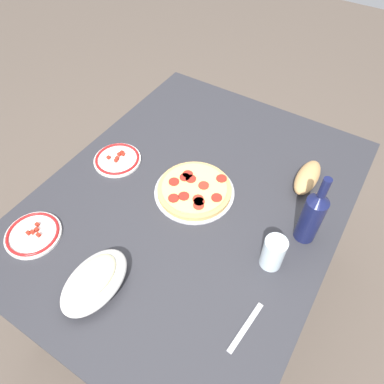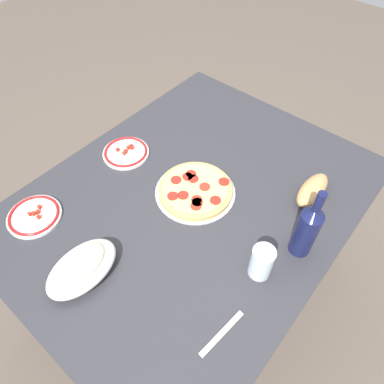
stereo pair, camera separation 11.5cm
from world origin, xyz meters
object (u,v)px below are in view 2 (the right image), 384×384
at_px(baked_pasta_dish, 82,267).
at_px(side_plate_far, 127,152).
at_px(dining_table, 192,215).
at_px(water_glass, 261,262).
at_px(bread_loaf, 312,190).
at_px(wine_bottle, 307,229).
at_px(side_plate_near, 34,216).
at_px(pepperoni_pizza, 195,190).

height_order(baked_pasta_dish, side_plate_far, baked_pasta_dish).
bearing_deg(dining_table, water_glass, 75.06).
bearing_deg(bread_loaf, water_glass, 3.71).
bearing_deg(wine_bottle, side_plate_far, -85.75).
height_order(dining_table, wine_bottle, wine_bottle).
bearing_deg(side_plate_far, baked_pasta_dish, 32.94).
height_order(baked_pasta_dish, side_plate_near, baked_pasta_dish).
distance_m(side_plate_near, side_plate_far, 0.43).
relative_size(wine_bottle, water_glass, 2.34).
xyz_separation_m(dining_table, bread_loaf, (-0.29, 0.33, 0.14)).
bearing_deg(side_plate_far, bread_loaf, 112.40).
xyz_separation_m(baked_pasta_dish, wine_bottle, (-0.51, 0.47, 0.07)).
bearing_deg(side_plate_near, baked_pasta_dish, 85.28).
relative_size(side_plate_far, bread_loaf, 1.02).
bearing_deg(dining_table, wine_bottle, 98.49).
bearing_deg(water_glass, side_plate_far, -97.94).
xyz_separation_m(dining_table, wine_bottle, (-0.06, 0.41, 0.22)).
height_order(baked_pasta_dish, water_glass, water_glass).
relative_size(dining_table, bread_loaf, 7.20).
bearing_deg(bread_loaf, pepperoni_pizza, -51.98).
height_order(dining_table, side_plate_far, side_plate_far).
bearing_deg(water_glass, baked_pasta_dish, -49.10).
relative_size(water_glass, bread_loaf, 0.66).
xyz_separation_m(dining_table, water_glass, (0.09, 0.35, 0.17)).
distance_m(pepperoni_pizza, water_glass, 0.38).
distance_m(baked_pasta_dish, side_plate_near, 0.31).
distance_m(baked_pasta_dish, water_glass, 0.55).
bearing_deg(baked_pasta_dish, side_plate_far, -147.06).
distance_m(wine_bottle, side_plate_near, 0.92).
height_order(dining_table, pepperoni_pizza, pepperoni_pizza).
xyz_separation_m(pepperoni_pizza, baked_pasta_dish, (0.48, -0.05, 0.03)).
bearing_deg(side_plate_far, pepperoni_pizza, 93.31).
distance_m(baked_pasta_dish, side_plate_far, 0.54).
bearing_deg(side_plate_far, wine_bottle, 94.25).
height_order(water_glass, side_plate_near, water_glass).
bearing_deg(water_glass, wine_bottle, 160.85).
bearing_deg(dining_table, side_plate_near, -40.50).
relative_size(wine_bottle, side_plate_near, 1.51).
xyz_separation_m(pepperoni_pizza, bread_loaf, (-0.26, 0.33, 0.02)).
distance_m(side_plate_far, bread_loaf, 0.74).
height_order(wine_bottle, side_plate_far, wine_bottle).
xyz_separation_m(dining_table, baked_pasta_dish, (0.45, -0.06, 0.15)).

